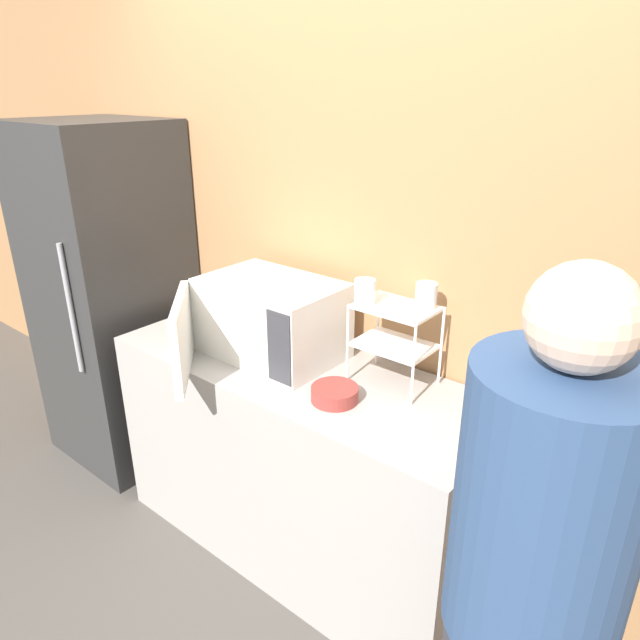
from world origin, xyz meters
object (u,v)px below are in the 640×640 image
(person, at_px, (535,565))
(dish_rack, at_px, (395,328))
(glass_front_left, at_px, (365,292))
(refrigerator, at_px, (112,299))
(bowl, at_px, (335,394))
(microwave, at_px, (267,319))
(glass_back_right, at_px, (426,296))

(person, bearing_deg, dish_rack, 143.68)
(glass_front_left, xyz_separation_m, refrigerator, (-1.53, -0.10, -0.36))
(bowl, height_order, refrigerator, refrigerator)
(microwave, height_order, bowl, microwave)
(glass_front_left, xyz_separation_m, person, (0.84, -0.49, -0.35))
(bowl, bearing_deg, glass_front_left, 94.28)
(microwave, bearing_deg, glass_back_right, 15.78)
(glass_back_right, bearing_deg, refrigerator, -173.13)
(glass_front_left, height_order, refrigerator, refrigerator)
(glass_front_left, bearing_deg, dish_rack, 28.77)
(dish_rack, distance_m, bowl, 0.32)
(glass_front_left, height_order, glass_back_right, same)
(person, bearing_deg, glass_back_right, 137.66)
(dish_rack, height_order, person, person)
(glass_front_left, bearing_deg, microwave, -170.66)
(person, bearing_deg, microwave, 161.71)
(glass_front_left, distance_m, person, 1.03)
(dish_rack, bearing_deg, refrigerator, -174.45)
(glass_back_right, distance_m, refrigerator, 1.77)
(dish_rack, bearing_deg, glass_front_left, -151.23)
(bowl, relative_size, refrigerator, 0.09)
(glass_back_right, height_order, refrigerator, refrigerator)
(refrigerator, bearing_deg, dish_rack, 5.55)
(microwave, distance_m, dish_rack, 0.55)
(glass_front_left, bearing_deg, glass_back_right, 28.79)
(microwave, relative_size, dish_rack, 2.27)
(person, bearing_deg, bowl, 159.97)
(bowl, bearing_deg, refrigerator, 176.88)
(dish_rack, relative_size, person, 0.19)
(bowl, relative_size, person, 0.10)
(glass_back_right, relative_size, refrigerator, 0.05)
(microwave, height_order, dish_rack, microwave)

